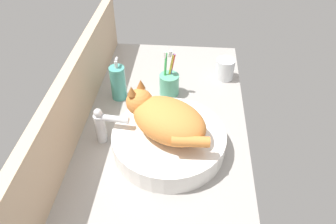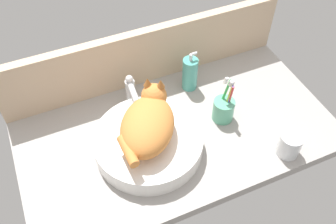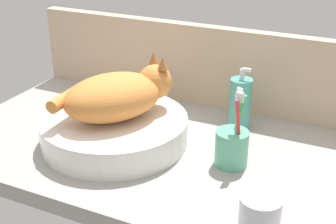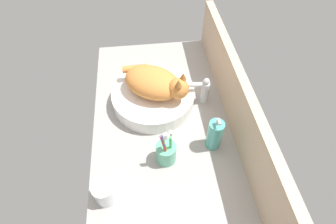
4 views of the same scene
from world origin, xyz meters
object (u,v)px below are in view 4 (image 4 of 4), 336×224
object	(u,v)px
sink_basin	(153,97)
soap_dispenser	(215,135)
cat	(155,83)
toothbrush_cup	(166,152)
faucet	(203,89)
water_glass	(105,193)

from	to	relation	value
sink_basin	soap_dispenser	world-z (taller)	soap_dispenser
cat	toothbrush_cup	xyz separation A→B (cm)	(29.35, 1.10, -7.75)
faucet	water_glass	bearing A→B (deg)	-45.78
sink_basin	faucet	world-z (taller)	faucet
toothbrush_cup	water_glass	size ratio (longest dim) A/B	2.13
cat	soap_dispenser	xyz separation A→B (cm)	(25.03, 20.35, -5.69)
sink_basin	toothbrush_cup	distance (cm)	30.15
faucet	toothbrush_cup	xyz separation A→B (cm)	(28.13, -19.44, -2.38)
sink_basin	soap_dispenser	distance (cm)	33.72
faucet	cat	bearing A→B (deg)	-93.41
cat	water_glass	xyz separation A→B (cm)	(41.94, -21.31, -8.89)
cat	toothbrush_cup	size ratio (longest dim) A/B	1.62
toothbrush_cup	cat	bearing A→B (deg)	-177.86
soap_dispenser	water_glass	size ratio (longest dim) A/B	1.94
faucet	toothbrush_cup	world-z (taller)	toothbrush_cup
faucet	soap_dispenser	size ratio (longest dim) A/B	0.80
cat	faucet	bearing A→B (deg)	86.59
soap_dispenser	water_glass	world-z (taller)	soap_dispenser
faucet	water_glass	xyz separation A→B (cm)	(40.71, -41.84, -3.52)
soap_dispenser	water_glass	distance (cm)	45.07
cat	soap_dispenser	world-z (taller)	cat
toothbrush_cup	sink_basin	bearing A→B (deg)	-175.63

